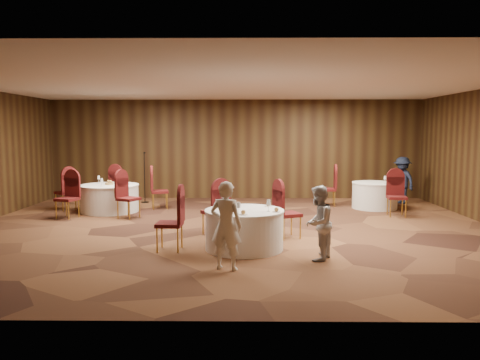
{
  "coord_description": "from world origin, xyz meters",
  "views": [
    {
      "loc": [
        0.32,
        -10.21,
        2.19
      ],
      "look_at": [
        0.2,
        0.2,
        1.1
      ],
      "focal_mm": 35.0,
      "sensor_mm": 36.0,
      "label": 1
    }
  ],
  "objects_px": {
    "table_left": "(110,198)",
    "woman_a": "(226,226)",
    "woman_b": "(318,223)",
    "mic_stand": "(145,188)",
    "man_c": "(402,180)",
    "table_main": "(244,229)",
    "table_right": "(375,195)"
  },
  "relations": [
    {
      "from": "table_left",
      "to": "woman_a",
      "type": "relative_size",
      "value": 1.11
    },
    {
      "from": "table_left",
      "to": "woman_b",
      "type": "bearing_deg",
      "value": -43.89
    },
    {
      "from": "table_left",
      "to": "woman_b",
      "type": "relative_size",
      "value": 1.23
    },
    {
      "from": "mic_stand",
      "to": "woman_a",
      "type": "xyz_separation_m",
      "value": [
        2.79,
        -6.99,
        0.26
      ]
    },
    {
      "from": "mic_stand",
      "to": "woman_a",
      "type": "relative_size",
      "value": 1.1
    },
    {
      "from": "mic_stand",
      "to": "woman_a",
      "type": "height_order",
      "value": "mic_stand"
    },
    {
      "from": "woman_b",
      "to": "man_c",
      "type": "relative_size",
      "value": 0.9
    },
    {
      "from": "man_c",
      "to": "mic_stand",
      "type": "bearing_deg",
      "value": -113.82
    },
    {
      "from": "woman_b",
      "to": "mic_stand",
      "type": "bearing_deg",
      "value": -120.01
    },
    {
      "from": "table_main",
      "to": "woman_b",
      "type": "xyz_separation_m",
      "value": [
        1.25,
        -0.72,
        0.26
      ]
    },
    {
      "from": "woman_a",
      "to": "mic_stand",
      "type": "bearing_deg",
      "value": -52.28
    },
    {
      "from": "woman_b",
      "to": "table_right",
      "type": "bearing_deg",
      "value": -178.48
    },
    {
      "from": "woman_a",
      "to": "table_left",
      "type": "bearing_deg",
      "value": -41.56
    },
    {
      "from": "table_main",
      "to": "woman_b",
      "type": "relative_size",
      "value": 1.15
    },
    {
      "from": "table_main",
      "to": "woman_a",
      "type": "relative_size",
      "value": 1.04
    },
    {
      "from": "mic_stand",
      "to": "man_c",
      "type": "relative_size",
      "value": 1.1
    },
    {
      "from": "table_right",
      "to": "woman_a",
      "type": "relative_size",
      "value": 0.9
    },
    {
      "from": "table_main",
      "to": "table_left",
      "type": "height_order",
      "value": "same"
    },
    {
      "from": "table_right",
      "to": "man_c",
      "type": "xyz_separation_m",
      "value": [
        1.07,
        0.9,
        0.33
      ]
    },
    {
      "from": "woman_a",
      "to": "table_right",
      "type": "bearing_deg",
      "value": -107.76
    },
    {
      "from": "table_left",
      "to": "man_c",
      "type": "bearing_deg",
      "value": 10.3
    },
    {
      "from": "woman_a",
      "to": "woman_b",
      "type": "height_order",
      "value": "woman_a"
    },
    {
      "from": "man_c",
      "to": "table_right",
      "type": "bearing_deg",
      "value": -72.82
    },
    {
      "from": "mic_stand",
      "to": "woman_a",
      "type": "distance_m",
      "value": 7.53
    },
    {
      "from": "table_main",
      "to": "table_right",
      "type": "relative_size",
      "value": 1.16
    },
    {
      "from": "table_left",
      "to": "table_right",
      "type": "xyz_separation_m",
      "value": [
        7.38,
        0.63,
        0.0
      ]
    },
    {
      "from": "woman_a",
      "to": "man_c",
      "type": "bearing_deg",
      "value": -110.38
    },
    {
      "from": "table_right",
      "to": "woman_b",
      "type": "bearing_deg",
      "value": -114.41
    },
    {
      "from": "table_main",
      "to": "woman_b",
      "type": "distance_m",
      "value": 1.47
    },
    {
      "from": "woman_a",
      "to": "table_main",
      "type": "bearing_deg",
      "value": -86.39
    },
    {
      "from": "woman_b",
      "to": "table_left",
      "type": "bearing_deg",
      "value": -107.96
    },
    {
      "from": "table_main",
      "to": "table_right",
      "type": "distance_m",
      "value": 5.95
    }
  ]
}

